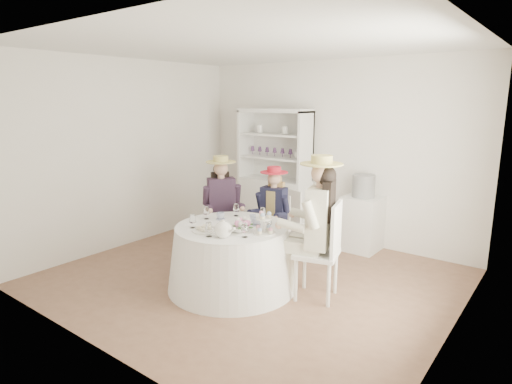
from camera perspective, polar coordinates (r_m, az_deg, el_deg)
The scene contains 23 objects.
ground at distance 5.31m, azimuth -0.66°, elevation -11.32°, with size 4.50×4.50×0.00m, color brown.
ceiling at distance 4.90m, azimuth -0.75°, elevation 18.99°, with size 4.50×4.50×0.00m, color white.
wall_back at distance 6.61m, azimuth 10.03°, elevation 5.33°, with size 4.50×4.50×0.00m, color white.
wall_front at distance 3.59m, azimuth -20.63°, elevation -0.98°, with size 4.50×4.50×0.00m, color white.
wall_left at distance 6.54m, azimuth -16.53°, elevation 4.94°, with size 4.50×4.50×0.00m, color white.
wall_right at distance 3.99m, azimuth 25.75°, elevation -0.16°, with size 4.50×4.50×0.00m, color white.
tea_table at distance 4.95m, azimuth -3.22°, elevation -8.63°, with size 1.47×1.47×0.73m.
hutch at distance 6.90m, azimuth 2.55°, elevation 0.37°, with size 1.28×0.71×1.99m.
side_table at distance 6.31m, azimuth 13.89°, elevation -4.08°, with size 0.50×0.50×0.78m, color silver.
hatbox at distance 6.18m, azimuth 14.14°, elevation 0.81°, with size 0.32×0.32×0.32m, color black.
guest_left at distance 5.74m, azimuth -4.59°, elevation -1.26°, with size 0.60×0.58×1.40m.
guest_mid at distance 5.62m, azimuth 2.29°, elevation -2.21°, with size 0.47×0.49×1.27m.
guest_right at distance 4.57m, azimuth 8.17°, elevation -3.64°, with size 0.63×0.59×1.57m.
spare_chair at distance 6.18m, azimuth 5.65°, elevation -3.31°, with size 0.46×0.46×0.88m.
teacup_a at distance 5.09m, azimuth -4.75°, elevation -3.26°, with size 0.10×0.10×0.08m, color white.
teacup_b at distance 4.99m, azimuth -0.44°, elevation -3.55°, with size 0.07×0.07×0.07m, color white.
teacup_c at distance 4.85m, azimuth 0.01°, elevation -4.01°, with size 0.09×0.09×0.07m, color white.
flower_bowl at distance 4.61m, azimuth -2.35°, elevation -5.00°, with size 0.22×0.22×0.05m, color white.
flower_arrangement at distance 4.66m, azimuth -1.73°, elevation -4.08°, with size 0.18×0.18×0.07m.
table_teapot at distance 4.43m, azimuth -4.40°, elevation -5.03°, with size 0.26×0.18×0.19m.
sandwich_plate at distance 4.67m, azimuth -6.86°, elevation -5.01°, with size 0.27×0.27×0.06m.
cupcake_stand at distance 4.54m, azimuth 1.11°, elevation -4.51°, with size 0.24×0.24×0.23m.
stemware_set at distance 4.81m, azimuth -3.29°, elevation -3.70°, with size 0.91×0.91×0.15m.
Camera 1 is at (2.99, -3.85, 2.12)m, focal length 30.00 mm.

